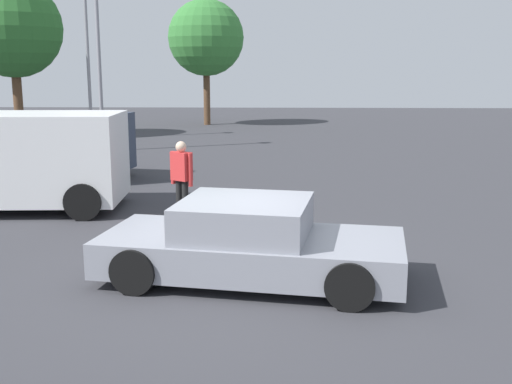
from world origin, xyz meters
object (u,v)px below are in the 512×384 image
(suv_dark, at_px, (40,142))
(light_post_mid, at_px, (97,23))
(light_post_near, at_px, (87,33))
(dog, at_px, (245,215))
(sedan_foreground, at_px, (250,243))
(pedestrian, at_px, (182,173))

(suv_dark, relative_size, light_post_mid, 0.74)
(suv_dark, height_order, light_post_near, light_post_near)
(light_post_near, bearing_deg, dog, -63.87)
(suv_dark, distance_m, light_post_mid, 6.73)
(sedan_foreground, xyz_separation_m, light_post_mid, (-6.05, 14.00, 4.07))
(dog, height_order, light_post_mid, light_post_mid)
(pedestrian, bearing_deg, suv_dark, 79.91)
(sedan_foreground, xyz_separation_m, light_post_near, (-7.70, 18.10, 3.93))
(suv_dark, bearing_deg, light_post_near, -72.24)
(pedestrian, relative_size, light_post_mid, 0.23)
(suv_dark, relative_size, light_post_near, 0.77)
(sedan_foreground, relative_size, pedestrian, 2.85)
(sedan_foreground, bearing_deg, pedestrian, 122.13)
(suv_dark, bearing_deg, pedestrian, 144.06)
(pedestrian, relative_size, light_post_near, 0.24)
(suv_dark, xyz_separation_m, pedestrian, (4.68, -4.69, -0.06))
(dog, distance_m, light_post_mid, 13.33)
(pedestrian, xyz_separation_m, light_post_mid, (-4.52, 10.36, 3.68))
(dog, bearing_deg, light_post_mid, -55.28)
(dog, xyz_separation_m, light_post_near, (-7.49, 15.27, 4.20))
(dog, relative_size, light_post_mid, 0.10)
(suv_dark, distance_m, light_post_near, 10.48)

